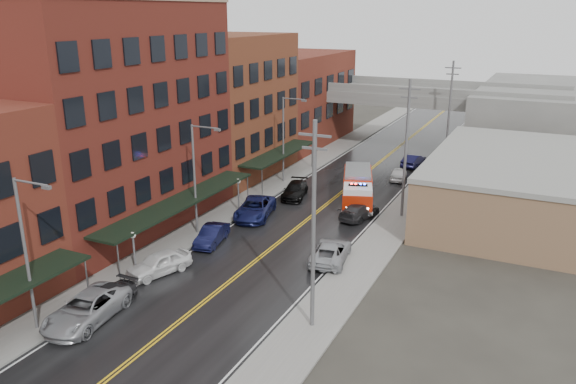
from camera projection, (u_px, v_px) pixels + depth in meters
The scene contains 32 objects.
road at pixel (304, 223), 48.01m from camera, with size 11.00×160.00×0.02m, color black.
sidewalk_left at pixel (230, 210), 50.98m from camera, with size 3.00×160.00×0.15m, color slate.
sidewalk_right at pixel (387, 236), 45.00m from camera, with size 3.00×160.00×0.15m, color slate.
curb_left at pixel (246, 212), 50.31m from camera, with size 0.30×160.00×0.15m, color gray.
curb_right at pixel (367, 233), 45.68m from camera, with size 0.30×160.00×0.15m, color gray.
brick_building_b at pixel (117, 120), 44.69m from camera, with size 9.00×20.00×18.00m, color #5B1A18.
brick_building_c at pixel (231, 107), 60.18m from camera, with size 9.00×15.00×15.00m, color brown.
brick_building_far at pixel (298, 99), 75.68m from camera, with size 9.00×20.00×12.00m, color maroon.
tan_building at pixel (516, 188), 49.28m from camera, with size 14.00×22.00×5.00m, color #826046.
right_far_block at pixel (552, 117), 73.77m from camera, with size 18.00×30.00×8.00m, color slate.
awning_1 at pixel (181, 201), 44.16m from camera, with size 2.60×18.00×3.09m.
awning_2 at pixel (280, 153), 59.19m from camera, with size 2.60×13.00×3.09m.
globe_lamp_1 at pixel (133, 243), 37.90m from camera, with size 0.44×0.44×3.12m.
globe_lamp_2 at pixel (238, 187), 49.93m from camera, with size 0.44×0.44×3.12m.
street_lamp_0 at pixel (28, 246), 30.21m from camera, with size 2.64×0.22×9.00m.
street_lamp_1 at pixel (197, 173), 43.95m from camera, with size 2.64×0.22×9.00m.
street_lamp_2 at pixel (285, 134), 57.70m from camera, with size 2.64×0.22×9.00m.
utility_pole_0 at pixel (314, 224), 30.24m from camera, with size 1.80×0.24×12.00m.
utility_pole_1 at pixel (406, 147), 47.42m from camera, with size 1.80×0.24×12.00m.
utility_pole_2 at pixel (449, 111), 64.60m from camera, with size 1.80×0.24×12.00m.
overpass at pixel (403, 101), 73.67m from camera, with size 40.00×10.00×7.50m.
fire_truck at pixel (357, 187), 52.25m from camera, with size 5.31×8.72×3.03m.
parked_car_left_2 at pixel (87, 309), 32.51m from camera, with size 2.71×5.88×1.63m, color #97999E.
parked_car_left_3 at pixel (104, 300), 33.74m from camera, with size 1.88×4.63×1.34m, color #2A2A2D.
parked_car_left_4 at pixel (159, 263), 38.49m from camera, with size 1.85×4.60×1.57m, color white.
parked_car_left_5 at pixel (212, 235), 43.51m from camera, with size 1.50×4.30×1.42m, color black.
parked_car_left_6 at pixel (255, 208), 49.10m from camera, with size 2.72×5.90×1.64m, color #141A4D.
parked_car_left_7 at pixel (295, 190), 54.43m from camera, with size 2.00×4.92×1.43m, color black.
parked_car_right_0 at pixel (331, 252), 40.47m from camera, with size 2.42×5.26×1.46m, color #9A9CA2.
parked_car_right_1 at pixel (359, 211), 48.88m from camera, with size 1.93×4.74×1.37m, color #2A2A2D.
parked_car_right_2 at pixel (398, 174), 60.12m from camera, with size 1.59×3.94×1.34m, color #BEBEBE.
parked_car_right_3 at pixel (414, 161), 65.17m from camera, with size 1.54×4.42×1.46m, color black.
Camera 1 is at (18.12, -11.09, 17.25)m, focal length 35.00 mm.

